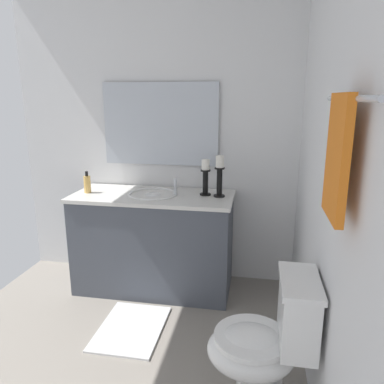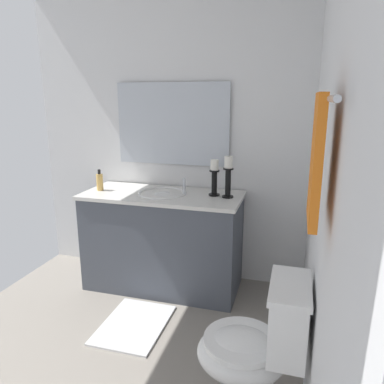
# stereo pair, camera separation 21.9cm
# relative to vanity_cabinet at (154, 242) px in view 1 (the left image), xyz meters

# --- Properties ---
(floor) EXTENTS (2.64, 2.48, 0.02)m
(floor) POSITION_rel_vanity_cabinet_xyz_m (1.00, -0.05, -0.43)
(floor) COLOR gray
(floor) RESTS_ON ground
(wall_back) EXTENTS (2.64, 0.04, 2.45)m
(wall_back) POSITION_rel_vanity_cabinet_xyz_m (1.00, 1.19, 0.81)
(wall_back) COLOR white
(wall_back) RESTS_ON ground
(wall_left) EXTENTS (0.04, 2.48, 2.45)m
(wall_left) POSITION_rel_vanity_cabinet_xyz_m (-0.32, -0.05, 0.81)
(wall_left) COLOR white
(wall_left) RESTS_ON ground
(vanity_cabinet) EXTENTS (0.58, 1.32, 0.83)m
(vanity_cabinet) POSITION_rel_vanity_cabinet_xyz_m (0.00, 0.00, 0.00)
(vanity_cabinet) COLOR #474C56
(vanity_cabinet) RESTS_ON ground
(sink_basin) EXTENTS (0.40, 0.40, 0.24)m
(sink_basin) POSITION_rel_vanity_cabinet_xyz_m (0.00, 0.00, 0.38)
(sink_basin) COLOR white
(sink_basin) RESTS_ON vanity_cabinet
(mirror) EXTENTS (0.02, 1.00, 0.69)m
(mirror) POSITION_rel_vanity_cabinet_xyz_m (-0.28, 0.00, 0.96)
(mirror) COLOR silver
(candle_holder_tall) EXTENTS (0.09, 0.09, 0.33)m
(candle_holder_tall) POSITION_rel_vanity_cabinet_xyz_m (-0.03, 0.54, 0.59)
(candle_holder_tall) COLOR black
(candle_holder_tall) RESTS_ON vanity_cabinet
(candle_holder_short) EXTENTS (0.09, 0.09, 0.29)m
(candle_holder_short) POSITION_rel_vanity_cabinet_xyz_m (-0.06, 0.42, 0.57)
(candle_holder_short) COLOR black
(candle_holder_short) RESTS_ON vanity_cabinet
(soap_bottle) EXTENTS (0.06, 0.06, 0.18)m
(soap_bottle) POSITION_rel_vanity_cabinet_xyz_m (0.04, -0.55, 0.49)
(soap_bottle) COLOR #E5B259
(soap_bottle) RESTS_ON vanity_cabinet
(toilet) EXTENTS (0.39, 0.54, 0.75)m
(toilet) POSITION_rel_vanity_cabinet_xyz_m (1.13, 0.91, -0.05)
(toilet) COLOR white
(toilet) RESTS_ON ground
(towel_bar) EXTENTS (0.73, 0.02, 0.02)m
(towel_bar) POSITION_rel_vanity_cabinet_xyz_m (1.43, 1.13, 1.18)
(towel_bar) COLOR silver
(towel_near_vanity) EXTENTS (0.28, 0.03, 0.45)m
(towel_near_vanity) POSITION_rel_vanity_cabinet_xyz_m (1.43, 1.11, 0.97)
(towel_near_vanity) COLOR orange
(towel_near_vanity) RESTS_ON towel_bar
(bath_mat) EXTENTS (0.60, 0.44, 0.02)m
(bath_mat) POSITION_rel_vanity_cabinet_xyz_m (0.62, 0.00, -0.41)
(bath_mat) COLOR silver
(bath_mat) RESTS_ON ground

